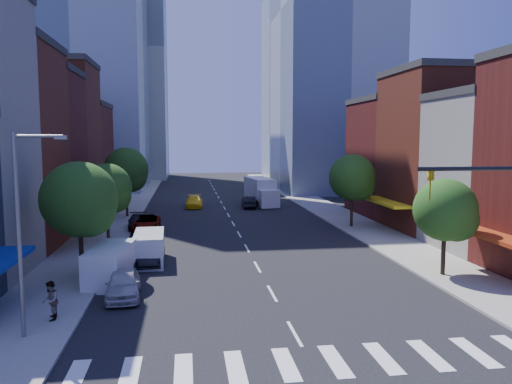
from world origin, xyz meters
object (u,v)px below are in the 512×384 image
traffic_car_oncoming (249,202)px  pedestrian_far (50,301)px  parked_car_second (147,253)px  box_truck (261,192)px  taxi (194,202)px  pedestrian_near (87,275)px  parked_car_third (147,223)px  parked_car_front (123,284)px  traffic_car_far (263,194)px  cargo_van_near (110,265)px  cargo_van_far (149,248)px  parked_car_rear (139,222)px

traffic_car_oncoming → pedestrian_far: bearing=71.4°
parked_car_second → box_truck: (12.75, 30.78, 0.91)m
taxi → pedestrian_near: pedestrian_near is taller
parked_car_third → pedestrian_near: size_ratio=2.90×
parked_car_second → parked_car_front: bearing=-101.6°
parked_car_front → parked_car_third: 20.48m
parked_car_second → traffic_car_far: size_ratio=1.19×
parked_car_second → pedestrian_far: 11.53m
cargo_van_near → cargo_van_far: (2.02, 4.62, -0.03)m
parked_car_second → taxi: bearing=76.9°
parked_car_front → pedestrian_far: 4.61m
taxi → pedestrian_near: size_ratio=2.77×
cargo_van_far → parked_car_rear: bearing=96.5°
traffic_car_oncoming → parked_car_rear: bearing=49.4°
box_truck → cargo_van_far: bearing=-119.6°
parked_car_front → traffic_car_oncoming: bearing=68.1°
cargo_van_far → pedestrian_far: bearing=-110.7°
parked_car_front → pedestrian_near: (-2.14, 1.11, 0.31)m
parked_car_front → parked_car_third: parked_car_front is taller
box_truck → pedestrian_near: size_ratio=4.87×
cargo_van_far → pedestrian_near: cargo_van_far is taller
cargo_van_near → taxi: size_ratio=1.07×
parked_car_second → pedestrian_far: bearing=-114.7°
cargo_van_far → traffic_car_far: bearing=67.7°
traffic_car_oncoming → traffic_car_far: (3.38, 9.66, -0.07)m
parked_car_front → taxi: size_ratio=0.88×
traffic_car_oncoming → box_truck: size_ratio=0.49×
cargo_van_near → parked_car_second: bearing=73.0°
cargo_van_near → pedestrian_near: (-0.98, -2.02, -0.03)m
traffic_car_far → cargo_van_near: bearing=74.5°
parked_car_rear → box_truck: (14.65, 16.65, 0.97)m
parked_car_third → cargo_van_near: (-0.89, -17.35, 0.36)m
cargo_van_near → taxi: bearing=87.4°
traffic_car_far → parked_car_second: bearing=74.8°
parked_car_third → traffic_car_far: parked_car_third is taller
parked_car_third → cargo_van_near: 17.38m
parked_car_second → box_truck: bearing=61.7°
parked_car_front → parked_car_second: parked_car_second is taller
parked_car_rear → taxi: (5.66, 15.17, 0.03)m
parked_car_third → box_truck: (13.78, 17.70, 0.94)m
parked_car_second → cargo_van_far: bearing=66.3°
cargo_van_near → traffic_car_oncoming: bearing=75.6°
parked_car_second → box_truck: 33.33m
parked_car_second → parked_car_rear: 14.26m
cargo_van_near → traffic_car_oncoming: 34.65m
cargo_van_far → traffic_car_oncoming: bearing=67.2°
traffic_car_far → parked_car_front: bearing=77.1°
cargo_van_near → pedestrian_near: 2.24m
parked_car_third → parked_car_rear: parked_car_third is taller
parked_car_second → parked_car_rear: bearing=91.8°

